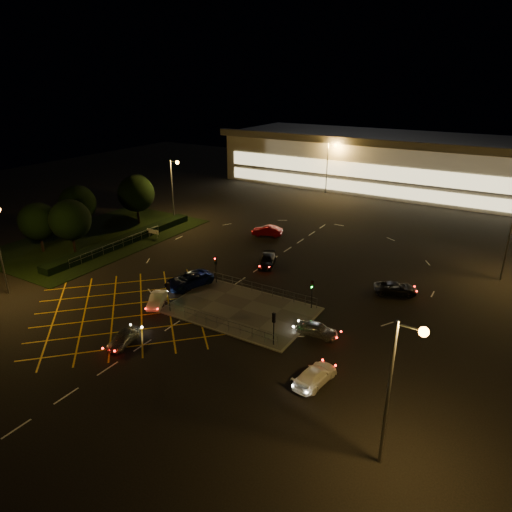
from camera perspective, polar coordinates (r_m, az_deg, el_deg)
The scene contains 25 objects.
ground at distance 49.38m, azimuth -2.56°, elevation -5.28°, with size 180.00×180.00×0.00m, color black.
pedestrian_island at distance 46.89m, azimuth -1.87°, elevation -6.75°, with size 14.00×9.00×0.12m, color #4C4944.
grass_verge at distance 71.21m, azimuth -18.91°, elevation 2.21°, with size 18.00×30.00×0.08m, color black.
hedge at distance 67.46m, azimuth -16.18°, elevation 1.88°, with size 2.00×26.00×1.00m, color black.
supermarket at distance 102.90m, azimuth 17.19°, elevation 11.22°, with size 72.00×26.50×10.50m.
streetlight_se at distance 27.82m, azimuth 17.39°, elevation -14.14°, with size 1.78×0.56×10.03m.
streetlight_nw at distance 74.42m, azimuth -10.24°, elevation 9.09°, with size 1.78×0.56×10.03m.
streetlight_far_left at distance 92.50m, azimuth 9.16°, elevation 11.59°, with size 1.78×0.56×10.03m.
signal_sw at distance 46.36m, azimuth -10.87°, elevation -4.31°, with size 0.28×0.30×3.15m.
signal_se at distance 40.08m, azimuth 2.25°, elevation -8.29°, with size 0.28×0.30×3.15m.
signal_nw at distance 51.96m, azimuth -5.07°, elevation -1.05°, with size 0.28×0.30×3.15m.
signal_ne at distance 46.45m, azimuth 7.05°, elevation -4.01°, with size 0.28×0.30×3.15m.
tree_a at distance 67.06m, azimuth -25.60°, elevation 3.92°, with size 5.04×5.04×6.86m.
tree_b at distance 72.96m, azimuth -21.41°, elevation 6.13°, with size 5.40×5.40×7.35m.
tree_c at distance 74.96m, azimuth -14.75°, elevation 7.55°, with size 5.76×5.76×7.84m.
tree_d at distance 83.44m, azimuth -14.71°, elevation 8.29°, with size 4.68×4.68×6.37m.
tree_e at distance 64.86m, azimuth -22.21°, elevation 4.19°, with size 5.40×5.40×7.35m.
car_near_silver at distance 42.85m, azimuth -16.28°, elevation -9.80°, with size 1.48×3.68×1.25m, color #AEB1B5.
car_queue_white at distance 48.70m, azimuth -12.27°, elevation -5.37°, with size 1.33×3.82×1.26m, color silver.
car_left_blue at distance 52.29m, azimuth -8.39°, elevation -2.95°, with size 2.60×5.64×1.57m, color #0C164C.
car_far_dkgrey at distance 57.37m, azimuth 1.39°, elevation -0.57°, with size 1.83×4.51×1.31m, color black.
car_right_silver at distance 42.77m, azimuth 7.63°, elevation -9.06°, with size 1.55×3.85×1.31m, color #AFB2B6.
car_circ_red at distance 68.11m, azimuth 1.42°, elevation 3.17°, with size 1.57×4.49×1.48m, color maroon.
car_east_grey at distance 52.33m, azimuth 17.08°, elevation -3.87°, with size 2.15×4.66×1.30m, color black.
car_approach_white at distance 36.91m, azimuth 7.38°, elevation -14.58°, with size 1.85×4.54×1.32m, color white.
Camera 1 is at (24.60, -36.49, 22.40)m, focal length 32.00 mm.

